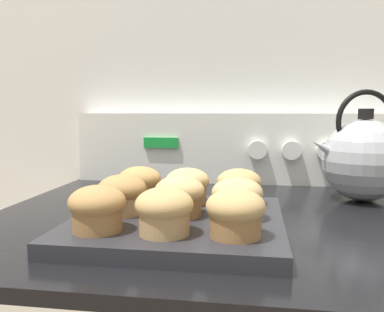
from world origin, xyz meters
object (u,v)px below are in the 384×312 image
at_px(muffin_r0_c1, 164,211).
at_px(muffin_r1_c1, 180,196).
at_px(muffin_r2_c1, 187,185).
at_px(muffin_r0_c2, 236,213).
at_px(muffin_pan, 179,223).
at_px(muffin_r2_c0, 140,183).
at_px(muffin_r2_c2, 239,186).
at_px(muffin_r0_c0, 97,208).
at_px(muffin_r1_c0, 122,194).
at_px(muffin_r1_c2, 237,198).
at_px(tea_kettle, 363,158).

bearing_deg(muffin_r0_c1, muffin_r1_c1, 88.38).
bearing_deg(muffin_r0_c1, muffin_r2_c1, 89.90).
relative_size(muffin_r0_c1, muffin_r0_c2, 1.00).
height_order(muffin_pan, muffin_r0_c1, muffin_r0_c1).
bearing_deg(muffin_r2_c0, muffin_pan, -46.73).
xyz_separation_m(muffin_r0_c1, muffin_r2_c2, (0.08, 0.18, 0.00)).
relative_size(muffin_r0_c0, muffin_r1_c0, 1.00).
distance_m(muffin_r1_c2, tea_kettle, 0.34).
distance_m(muffin_r0_c0, muffin_r0_c1, 0.09).
bearing_deg(muffin_r2_c1, muffin_r1_c1, -88.45).
distance_m(muffin_r0_c0, muffin_r2_c2, 0.25).
distance_m(muffin_pan, muffin_r2_c0, 0.13).
bearing_deg(muffin_pan, muffin_r0_c1, -90.82).
bearing_deg(muffin_r1_c0, muffin_r0_c0, -92.27).
relative_size(muffin_r0_c1, muffin_r1_c2, 1.00).
xyz_separation_m(muffin_r0_c0, muffin_r1_c1, (0.09, 0.09, 0.00)).
xyz_separation_m(muffin_pan, tea_kettle, (0.31, 0.25, 0.07)).
distance_m(muffin_r0_c0, muffin_r1_c1, 0.13).
bearing_deg(muffin_r0_c0, muffin_r1_c2, 26.36).
xyz_separation_m(muffin_r0_c1, muffin_r1_c0, (-0.08, 0.09, 0.00)).
bearing_deg(muffin_r0_c1, muffin_r0_c0, 179.64).
bearing_deg(muffin_pan, muffin_r0_c2, -44.39).
relative_size(muffin_r1_c0, muffin_r1_c2, 1.00).
xyz_separation_m(muffin_r2_c2, tea_kettle, (0.23, 0.16, 0.03)).
relative_size(muffin_r0_c1, muffin_r2_c2, 1.00).
bearing_deg(tea_kettle, muffin_r2_c1, -152.07).
xyz_separation_m(muffin_r0_c0, muffin_r2_c2, (0.17, 0.18, 0.00)).
xyz_separation_m(muffin_r1_c1, muffin_r2_c2, (0.08, 0.09, 0.00)).
bearing_deg(muffin_r1_c0, muffin_r0_c1, -46.43).
bearing_deg(muffin_r2_c2, muffin_r1_c0, -152.43).
bearing_deg(muffin_r0_c0, muffin_pan, 44.76).
relative_size(muffin_r1_c2, muffin_r2_c1, 1.00).
xyz_separation_m(muffin_pan, muffin_r2_c0, (-0.08, 0.09, 0.04)).
distance_m(muffin_r0_c2, tea_kettle, 0.41).
bearing_deg(muffin_r0_c2, muffin_r1_c0, 153.81).
bearing_deg(muffin_pan, muffin_r0_c0, -135.24).
bearing_deg(tea_kettle, muffin_r1_c0, -147.76).
distance_m(muffin_r0_c1, muffin_r1_c2, 0.12).
height_order(muffin_r2_c0, tea_kettle, tea_kettle).
xyz_separation_m(muffin_r1_c0, muffin_r1_c1, (0.09, 0.00, 0.00)).
bearing_deg(muffin_r0_c0, tea_kettle, 40.10).
distance_m(muffin_r1_c1, muffin_r1_c2, 0.08).
height_order(muffin_pan, muffin_r2_c0, muffin_r2_c0).
xyz_separation_m(muffin_r1_c0, muffin_r2_c1, (0.08, 0.08, 0.00)).
bearing_deg(muffin_r0_c0, muffin_r2_c0, 88.52).
relative_size(muffin_pan, muffin_r1_c0, 4.12).
distance_m(muffin_r0_c0, muffin_r2_c0, 0.18).
height_order(muffin_r0_c0, muffin_r1_c1, same).
height_order(muffin_pan, muffin_r2_c2, muffin_r2_c2).
distance_m(muffin_r1_c2, muffin_r2_c1, 0.12).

